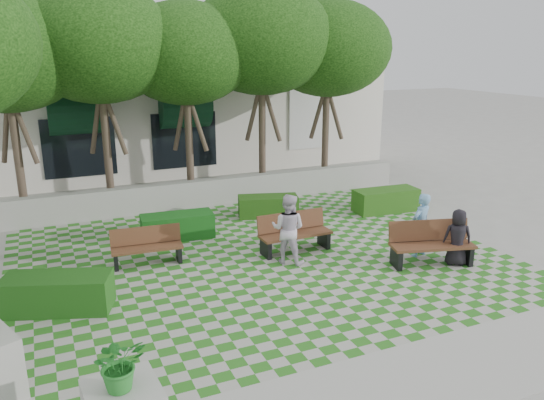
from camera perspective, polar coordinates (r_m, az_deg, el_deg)
name	(u,v)px	position (r m, az deg, el deg)	size (l,w,h in m)	color
ground	(278,275)	(12.68, 0.68, -8.08)	(90.00, 90.00, 0.00)	gray
lawn	(262,260)	(13.52, -1.09, -6.47)	(12.00, 12.00, 0.00)	#2B721E
sidewalk_south	(401,387)	(9.17, 13.69, -18.93)	(16.00, 2.00, 0.01)	#9E9B93
retaining_wall	(202,193)	(18.03, -7.52, 0.73)	(15.00, 0.36, 0.90)	#9E9B93
bench_east	(431,244)	(13.70, 16.73, -4.57)	(2.16, 1.20, 1.08)	#522F1C
bench_mid	(294,233)	(13.97, 2.41, -3.58)	(1.95, 0.68, 1.02)	#502E1B
bench_west	(147,247)	(13.54, -13.31, -4.93)	(1.77, 0.72, 0.91)	#53301C
hedge_east	(386,200)	(17.75, 12.14, -0.02)	(2.11, 0.84, 0.74)	#235115
hedge_midright	(268,206)	(16.86, -0.42, -0.66)	(1.87, 0.75, 0.65)	#1E4713
hedge_midleft	(178,226)	(15.17, -10.13, -2.78)	(1.99, 0.80, 0.70)	#134916
hedge_west	(58,293)	(11.81, -22.07, -9.27)	(2.14, 0.85, 0.75)	#174512
person_blue	(421,225)	(14.04, 15.71, -2.61)	(0.61, 0.40, 1.67)	#71A5CF
person_dark	(457,237)	(13.79, 19.32, -3.82)	(0.69, 0.45, 1.42)	black
person_white	(288,229)	(13.09, 1.73, -3.12)	(0.86, 0.67, 1.77)	silver
tree_row	(138,48)	(16.73, -14.24, 15.60)	(17.70, 13.40, 7.41)	#47382B
building	(171,107)	(25.40, -10.82, 9.81)	(18.00, 8.92, 5.15)	silver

